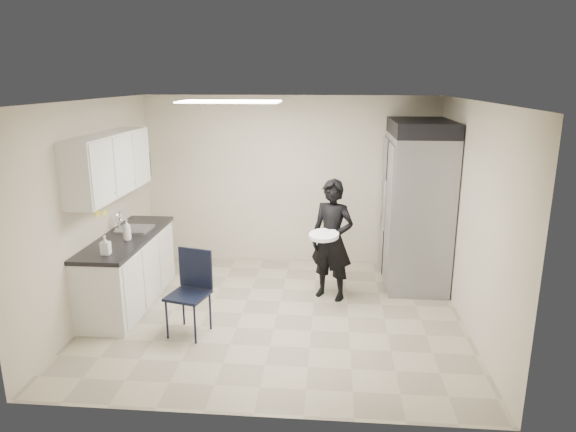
# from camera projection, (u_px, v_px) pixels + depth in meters

# --- Properties ---
(floor) EXTENTS (4.50, 4.50, 0.00)m
(floor) POSITION_uv_depth(u_px,v_px,m) (277.00, 314.00, 6.38)
(floor) COLOR tan
(floor) RESTS_ON ground
(ceiling) EXTENTS (4.50, 4.50, 0.00)m
(ceiling) POSITION_uv_depth(u_px,v_px,m) (276.00, 101.00, 5.70)
(ceiling) COLOR silver
(ceiling) RESTS_ON back_wall
(back_wall) EXTENTS (4.50, 0.00, 4.50)m
(back_wall) POSITION_uv_depth(u_px,v_px,m) (290.00, 181.00, 7.97)
(back_wall) COLOR beige
(back_wall) RESTS_ON floor
(left_wall) EXTENTS (0.00, 4.00, 4.00)m
(left_wall) POSITION_uv_depth(u_px,v_px,m) (93.00, 209.00, 6.23)
(left_wall) COLOR beige
(left_wall) RESTS_ON floor
(right_wall) EXTENTS (0.00, 4.00, 4.00)m
(right_wall) POSITION_uv_depth(u_px,v_px,m) (472.00, 218.00, 5.86)
(right_wall) COLOR beige
(right_wall) RESTS_ON floor
(ceiling_panel) EXTENTS (1.20, 0.60, 0.02)m
(ceiling_panel) POSITION_uv_depth(u_px,v_px,m) (230.00, 102.00, 6.15)
(ceiling_panel) COLOR white
(ceiling_panel) RESTS_ON ceiling
(lower_counter) EXTENTS (0.60, 1.90, 0.86)m
(lower_counter) POSITION_uv_depth(u_px,v_px,m) (129.00, 271.00, 6.62)
(lower_counter) COLOR silver
(lower_counter) RESTS_ON floor
(countertop) EXTENTS (0.64, 1.95, 0.05)m
(countertop) POSITION_uv_depth(u_px,v_px,m) (126.00, 238.00, 6.50)
(countertop) COLOR black
(countertop) RESTS_ON lower_counter
(sink) EXTENTS (0.42, 0.40, 0.14)m
(sink) POSITION_uv_depth(u_px,v_px,m) (135.00, 233.00, 6.75)
(sink) COLOR gray
(sink) RESTS_ON countertop
(faucet) EXTENTS (0.02, 0.02, 0.24)m
(faucet) POSITION_uv_depth(u_px,v_px,m) (119.00, 222.00, 6.72)
(faucet) COLOR silver
(faucet) RESTS_ON countertop
(upper_cabinets) EXTENTS (0.35, 1.80, 0.75)m
(upper_cabinets) POSITION_uv_depth(u_px,v_px,m) (109.00, 164.00, 6.27)
(upper_cabinets) COLOR silver
(upper_cabinets) RESTS_ON left_wall
(towel_dispenser) EXTENTS (0.22, 0.30, 0.35)m
(towel_dispenser) POSITION_uv_depth(u_px,v_px,m) (140.00, 165.00, 7.43)
(towel_dispenser) COLOR black
(towel_dispenser) RESTS_ON left_wall
(notice_sticker_left) EXTENTS (0.00, 0.12, 0.07)m
(notice_sticker_left) POSITION_uv_depth(u_px,v_px,m) (97.00, 214.00, 6.34)
(notice_sticker_left) COLOR yellow
(notice_sticker_left) RESTS_ON left_wall
(notice_sticker_right) EXTENTS (0.00, 0.12, 0.07)m
(notice_sticker_right) POSITION_uv_depth(u_px,v_px,m) (105.00, 213.00, 6.55)
(notice_sticker_right) COLOR yellow
(notice_sticker_right) RESTS_ON left_wall
(commercial_fridge) EXTENTS (0.80, 1.35, 2.10)m
(commercial_fridge) POSITION_uv_depth(u_px,v_px,m) (416.00, 210.00, 7.18)
(commercial_fridge) COLOR gray
(commercial_fridge) RESTS_ON floor
(fridge_compressor) EXTENTS (0.80, 1.35, 0.20)m
(fridge_compressor) POSITION_uv_depth(u_px,v_px,m) (422.00, 128.00, 6.88)
(fridge_compressor) COLOR black
(fridge_compressor) RESTS_ON commercial_fridge
(folding_chair) EXTENTS (0.51, 0.51, 0.94)m
(folding_chair) POSITION_uv_depth(u_px,v_px,m) (188.00, 296.00, 5.78)
(folding_chair) COLOR black
(folding_chair) RESTS_ON floor
(man_tuxedo) EXTENTS (0.70, 0.60, 1.60)m
(man_tuxedo) POSITION_uv_depth(u_px,v_px,m) (332.00, 240.00, 6.68)
(man_tuxedo) COLOR black
(man_tuxedo) RESTS_ON floor
(bucket_lid) EXTENTS (0.50, 0.50, 0.05)m
(bucket_lid) POSITION_uv_depth(u_px,v_px,m) (324.00, 235.00, 6.44)
(bucket_lid) COLOR white
(bucket_lid) RESTS_ON man_tuxedo
(soap_bottle_a) EXTENTS (0.14, 0.14, 0.26)m
(soap_bottle_a) POSITION_uv_depth(u_px,v_px,m) (127.00, 230.00, 6.30)
(soap_bottle_a) COLOR white
(soap_bottle_a) RESTS_ON countertop
(soap_bottle_b) EXTENTS (0.10, 0.11, 0.22)m
(soap_bottle_b) POSITION_uv_depth(u_px,v_px,m) (105.00, 245.00, 5.79)
(soap_bottle_b) COLOR #B9B7C4
(soap_bottle_b) RESTS_ON countertop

